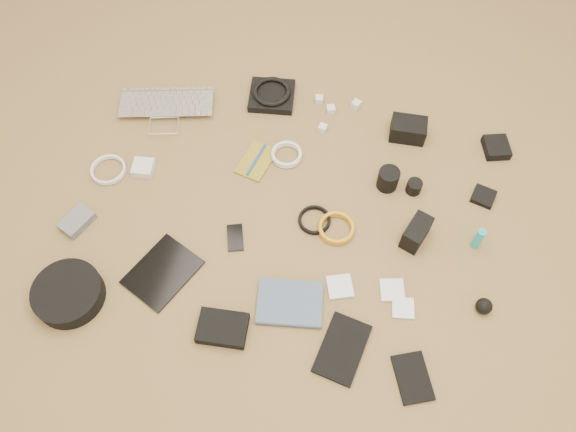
% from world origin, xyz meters
% --- Properties ---
extents(laptop, '(0.40, 0.33, 0.03)m').
position_xyz_m(laptop, '(-0.53, 0.31, 0.01)').
color(laptop, silver).
rests_on(laptop, ground).
extents(headphone_pouch, '(0.19, 0.18, 0.03)m').
position_xyz_m(headphone_pouch, '(-0.17, 0.50, 0.01)').
color(headphone_pouch, black).
rests_on(headphone_pouch, ground).
extents(headphones, '(0.19, 0.19, 0.02)m').
position_xyz_m(headphones, '(-0.17, 0.50, 0.04)').
color(headphones, black).
rests_on(headphones, headphone_pouch).
extents(charger_a, '(0.03, 0.03, 0.03)m').
position_xyz_m(charger_a, '(0.01, 0.52, 0.01)').
color(charger_a, silver).
rests_on(charger_a, ground).
extents(charger_b, '(0.04, 0.04, 0.03)m').
position_xyz_m(charger_b, '(0.06, 0.49, 0.01)').
color(charger_b, silver).
rests_on(charger_b, ground).
extents(charger_c, '(0.04, 0.04, 0.03)m').
position_xyz_m(charger_c, '(0.15, 0.53, 0.01)').
color(charger_c, silver).
rests_on(charger_c, ground).
extents(charger_d, '(0.03, 0.03, 0.03)m').
position_xyz_m(charger_d, '(0.05, 0.39, 0.01)').
color(charger_d, silver).
rests_on(charger_d, ground).
extents(dslr_camera, '(0.13, 0.10, 0.07)m').
position_xyz_m(dslr_camera, '(0.36, 0.44, 0.04)').
color(dslr_camera, black).
rests_on(dslr_camera, ground).
extents(lens_pouch, '(0.11, 0.12, 0.03)m').
position_xyz_m(lens_pouch, '(0.68, 0.46, 0.02)').
color(lens_pouch, black).
rests_on(lens_pouch, ground).
extents(notebook_olive, '(0.13, 0.17, 0.01)m').
position_xyz_m(notebook_olive, '(-0.15, 0.20, 0.00)').
color(notebook_olive, olive).
rests_on(notebook_olive, ground).
extents(pen_blue, '(0.03, 0.14, 0.01)m').
position_xyz_m(pen_blue, '(-0.15, 0.20, 0.01)').
color(pen_blue, '#1545AD').
rests_on(pen_blue, notebook_olive).
extents(cable_white_a, '(0.14, 0.14, 0.01)m').
position_xyz_m(cable_white_a, '(-0.05, 0.24, 0.01)').
color(cable_white_a, silver).
rests_on(cable_white_a, ground).
extents(lens_a, '(0.08, 0.08, 0.08)m').
position_xyz_m(lens_a, '(0.32, 0.21, 0.04)').
color(lens_a, black).
rests_on(lens_a, ground).
extents(lens_b, '(0.06, 0.06, 0.05)m').
position_xyz_m(lens_b, '(0.41, 0.21, 0.02)').
color(lens_b, black).
rests_on(lens_b, ground).
extents(card_reader, '(0.09, 0.09, 0.02)m').
position_xyz_m(card_reader, '(0.65, 0.24, 0.01)').
color(card_reader, black).
rests_on(card_reader, ground).
extents(power_brick, '(0.08, 0.08, 0.03)m').
position_xyz_m(power_brick, '(-0.52, 0.06, 0.02)').
color(power_brick, silver).
rests_on(power_brick, ground).
extents(cable_white_b, '(0.13, 0.13, 0.01)m').
position_xyz_m(cable_white_b, '(-0.64, 0.03, 0.01)').
color(cable_white_b, silver).
rests_on(cable_white_b, ground).
extents(cable_black, '(0.14, 0.14, 0.01)m').
position_xyz_m(cable_black, '(0.11, 0.01, 0.00)').
color(cable_black, black).
rests_on(cable_black, ground).
extents(cable_yellow, '(0.14, 0.14, 0.01)m').
position_xyz_m(cable_yellow, '(0.18, -0.01, 0.01)').
color(cable_yellow, orange).
rests_on(cable_yellow, ground).
extents(flash, '(0.09, 0.13, 0.08)m').
position_xyz_m(flash, '(0.44, 0.02, 0.04)').
color(flash, black).
rests_on(flash, ground).
extents(lens_cleaner, '(0.03, 0.03, 0.09)m').
position_xyz_m(lens_cleaner, '(0.63, 0.05, 0.05)').
color(lens_cleaner, '#1BA6B2').
rests_on(lens_cleaner, ground).
extents(battery_charger, '(0.11, 0.13, 0.03)m').
position_xyz_m(battery_charger, '(-0.66, -0.19, 0.02)').
color(battery_charger, '#5D5D63').
rests_on(battery_charger, ground).
extents(tablet, '(0.24, 0.27, 0.01)m').
position_xyz_m(tablet, '(-0.32, -0.29, 0.00)').
color(tablet, black).
rests_on(tablet, ground).
extents(phone, '(0.08, 0.11, 0.01)m').
position_xyz_m(phone, '(-0.13, -0.12, 0.00)').
color(phone, black).
rests_on(phone, ground).
extents(filter_case_left, '(0.10, 0.10, 0.01)m').
position_xyz_m(filter_case_left, '(0.24, -0.21, 0.01)').
color(filter_case_left, silver).
rests_on(filter_case_left, ground).
extents(filter_case_mid, '(0.09, 0.09, 0.01)m').
position_xyz_m(filter_case_mid, '(0.40, -0.18, 0.01)').
color(filter_case_mid, silver).
rests_on(filter_case_mid, ground).
extents(filter_case_right, '(0.08, 0.08, 0.01)m').
position_xyz_m(filter_case_right, '(0.44, -0.23, 0.00)').
color(filter_case_right, silver).
rests_on(filter_case_right, ground).
extents(air_blower, '(0.07, 0.07, 0.05)m').
position_xyz_m(air_blower, '(0.68, -0.17, 0.03)').
color(air_blower, black).
rests_on(air_blower, ground).
extents(headphone_case, '(0.25, 0.25, 0.06)m').
position_xyz_m(headphone_case, '(-0.57, -0.44, 0.03)').
color(headphone_case, black).
rests_on(headphone_case, ground).
extents(drive_case, '(0.16, 0.12, 0.04)m').
position_xyz_m(drive_case, '(-0.08, -0.43, 0.02)').
color(drive_case, black).
rests_on(drive_case, ground).
extents(paperback, '(0.22, 0.18, 0.02)m').
position_xyz_m(paperback, '(0.11, -0.37, 0.01)').
color(paperback, '#435871').
rests_on(paperback, ground).
extents(notebook_black_a, '(0.15, 0.21, 0.01)m').
position_xyz_m(notebook_black_a, '(0.28, -0.40, 0.01)').
color(notebook_black_a, black).
rests_on(notebook_black_a, ground).
extents(notebook_black_b, '(0.14, 0.17, 0.01)m').
position_xyz_m(notebook_black_b, '(0.50, -0.43, 0.01)').
color(notebook_black_b, black).
rests_on(notebook_black_b, ground).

